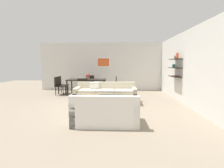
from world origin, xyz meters
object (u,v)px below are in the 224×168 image
at_px(dining_chair_left_near, 59,85).
at_px(dining_chair_right_far, 114,84).
at_px(dining_chair_left_far, 62,84).
at_px(wine_glass_foot, 85,77).
at_px(wine_glass_left_near, 72,77).
at_px(wine_glass_head, 88,77).
at_px(wine_glass_right_far, 101,77).
at_px(wine_glass_left_far, 74,77).
at_px(decorative_bowl, 109,98).
at_px(loveseat_white, 105,112).
at_px(sofa_beige, 105,95).
at_px(candle_jar, 119,99).
at_px(dining_chair_foot, 83,87).
at_px(dining_table, 87,81).
at_px(dining_chair_head, 90,82).
at_px(centerpiece_vase, 88,76).
at_px(coffee_table, 112,105).

bearing_deg(dining_chair_left_near, dining_chair_right_far, 8.86).
relative_size(dining_chair_left_far, wine_glass_foot, 5.11).
xyz_separation_m(wine_glass_left_near, wine_glass_head, (0.69, 0.52, 0.01)).
distance_m(wine_glass_right_far, wine_glass_left_far, 1.38).
bearing_deg(decorative_bowl, wine_glass_foot, 116.21).
xyz_separation_m(loveseat_white, dining_chair_left_far, (-2.58, 4.33, 0.21)).
distance_m(sofa_beige, wine_glass_right_far, 2.00).
height_order(dining_chair_left_far, wine_glass_foot, wine_glass_foot).
bearing_deg(sofa_beige, decorative_bowl, -80.19).
bearing_deg(wine_glass_left_near, candle_jar, -52.30).
relative_size(loveseat_white, wine_glass_left_far, 9.22).
xyz_separation_m(dining_chair_left_far, wine_glass_left_far, (0.65, -0.09, 0.37)).
relative_size(dining_chair_foot, wine_glass_foot, 5.11).
relative_size(dining_table, dining_chair_head, 2.12).
height_order(dining_chair_left_far, centerpiece_vase, centerpiece_vase).
height_order(sofa_beige, wine_glass_foot, wine_glass_foot).
relative_size(loveseat_white, dining_chair_left_near, 1.84).
distance_m(wine_glass_right_far, wine_glass_head, 0.75).
bearing_deg(dining_chair_left_far, wine_glass_left_far, -8.22).
bearing_deg(wine_glass_head, dining_chair_right_far, -8.30).
xyz_separation_m(sofa_beige, dining_chair_foot, (-1.06, 0.90, 0.21)).
distance_m(wine_glass_foot, wine_glass_right_far, 0.86).
height_order(wine_glass_head, centerpiece_vase, centerpiece_vase).
distance_m(dining_chair_left_near, dining_chair_foot, 1.49).
bearing_deg(dining_chair_head, wine_glass_right_far, -47.65).
distance_m(dining_chair_left_far, centerpiece_vase, 1.48).
relative_size(wine_glass_foot, centerpiece_vase, 0.61).
distance_m(dining_table, dining_chair_left_far, 1.37).
bearing_deg(dining_chair_head, coffee_table, -70.37).
height_order(dining_table, wine_glass_foot, wine_glass_foot).
height_order(candle_jar, dining_table, dining_table).
xyz_separation_m(decorative_bowl, dining_chair_left_near, (-2.62, 2.79, 0.08)).
height_order(dining_chair_left_near, wine_glass_head, wine_glass_head).
bearing_deg(dining_chair_left_far, coffee_table, -49.33).
relative_size(loveseat_white, wine_glass_left_near, 11.02).
relative_size(decorative_bowl, candle_jar, 3.38).
xyz_separation_m(coffee_table, wine_glass_foot, (-1.36, 2.52, 0.68)).
relative_size(dining_table, dining_chair_left_far, 2.12).
height_order(loveseat_white, candle_jar, loveseat_white).
bearing_deg(dining_chair_head, decorative_bowl, -71.74).
distance_m(coffee_table, dining_chair_head, 4.05).
bearing_deg(wine_glass_left_far, dining_table, -9.47).
bearing_deg(wine_glass_left_near, sofa_beige, -43.33).
height_order(dining_chair_left_far, wine_glass_head, wine_glass_head).
relative_size(sofa_beige, dining_chair_left_near, 2.67).
bearing_deg(wine_glass_left_far, dining_chair_right_far, 2.65).
bearing_deg(wine_glass_foot, wine_glass_head, 90.00).
xyz_separation_m(loveseat_white, dining_table, (-1.24, 4.12, 0.39)).
height_order(loveseat_white, dining_chair_left_far, dining_chair_left_far).
height_order(decorative_bowl, dining_chair_left_near, dining_chair_left_near).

